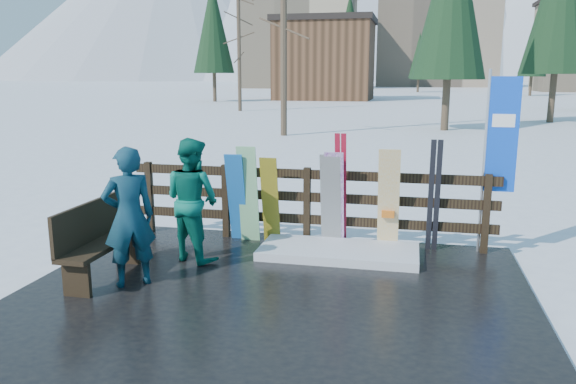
% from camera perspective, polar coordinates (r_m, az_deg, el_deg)
% --- Properties ---
extents(ground, '(700.00, 700.00, 0.00)m').
position_cam_1_polar(ground, '(6.70, -1.63, -10.99)').
color(ground, white).
rests_on(ground, ground).
extents(deck, '(6.00, 5.00, 0.08)m').
position_cam_1_polar(deck, '(6.69, -1.63, -10.67)').
color(deck, black).
rests_on(deck, ground).
extents(fence, '(5.60, 0.10, 1.15)m').
position_cam_1_polar(fence, '(8.53, 1.95, -0.78)').
color(fence, black).
rests_on(fence, deck).
extents(snow_patch, '(2.22, 1.00, 0.12)m').
position_cam_1_polar(snow_patch, '(8.03, 5.17, -6.05)').
color(snow_patch, white).
rests_on(snow_patch, deck).
extents(bench, '(0.41, 1.50, 0.97)m').
position_cam_1_polar(bench, '(7.41, -18.80, -4.52)').
color(bench, black).
rests_on(bench, deck).
extents(snowboard_0, '(0.27, 0.33, 1.37)m').
position_cam_1_polar(snowboard_0, '(8.57, -5.24, -0.58)').
color(snowboard_0, blue).
rests_on(snowboard_0, deck).
extents(snowboard_1, '(0.30, 0.24, 1.49)m').
position_cam_1_polar(snowboard_1, '(8.51, -4.06, -0.26)').
color(snowboard_1, white).
rests_on(snowboard_1, deck).
extents(snowboard_2, '(0.26, 0.29, 1.34)m').
position_cam_1_polar(snowboard_2, '(8.43, -1.82, -0.87)').
color(snowboard_2, yellow).
rests_on(snowboard_2, deck).
extents(snowboard_3, '(0.27, 0.35, 1.45)m').
position_cam_1_polar(snowboard_3, '(8.24, 4.75, -0.81)').
color(snowboard_3, white).
rests_on(snowboard_3, deck).
extents(snowboard_4, '(0.30, 0.33, 1.41)m').
position_cam_1_polar(snowboard_4, '(8.25, 4.36, -0.92)').
color(snowboard_4, black).
rests_on(snowboard_4, deck).
extents(snowboard_5, '(0.30, 0.34, 1.51)m').
position_cam_1_polar(snowboard_5, '(8.17, 10.17, -0.83)').
color(snowboard_5, silver).
rests_on(snowboard_5, deck).
extents(ski_pair_a, '(0.16, 0.32, 1.71)m').
position_cam_1_polar(ski_pair_a, '(8.27, 5.37, 0.16)').
color(ski_pair_a, '#A41429').
rests_on(ski_pair_a, deck).
extents(ski_pair_b, '(0.17, 0.30, 1.65)m').
position_cam_1_polar(ski_pair_b, '(8.22, 14.61, -0.45)').
color(ski_pair_b, black).
rests_on(ski_pair_b, deck).
extents(rental_flag, '(0.45, 0.04, 2.60)m').
position_cam_1_polar(rental_flag, '(8.37, 20.56, 4.81)').
color(rental_flag, silver).
rests_on(rental_flag, deck).
extents(person_front, '(0.74, 0.71, 1.70)m').
position_cam_1_polar(person_front, '(6.98, -15.85, -2.45)').
color(person_front, '#134E57').
rests_on(person_front, deck).
extents(person_back, '(1.01, 0.92, 1.69)m').
position_cam_1_polar(person_back, '(7.78, -9.71, -0.76)').
color(person_back, '#086653').
rests_on(person_back, deck).
extents(resort_buildings, '(73.00, 87.60, 22.60)m').
position_cam_1_polar(resort_buildings, '(121.61, 12.72, 14.91)').
color(resort_buildings, tan).
rests_on(resort_buildings, ground).
extents(trees, '(42.15, 68.68, 13.47)m').
position_cam_1_polar(trees, '(53.48, 15.03, 14.64)').
color(trees, '#382B1E').
rests_on(trees, ground).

